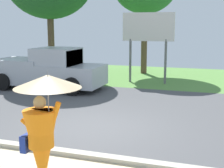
% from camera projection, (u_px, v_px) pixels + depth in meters
% --- Properties ---
extents(ground_plane, '(40.00, 22.00, 0.20)m').
position_uv_depth(ground_plane, '(123.00, 105.00, 11.87)').
color(ground_plane, '#4C4C4F').
extents(monk_pedestrian, '(1.14, 1.13, 2.13)m').
position_uv_depth(monk_pedestrian, '(43.00, 127.00, 5.44)').
color(monk_pedestrian, orange).
rests_on(monk_pedestrian, ground_plane).
extents(pickup_truck, '(5.20, 2.28, 1.88)m').
position_uv_depth(pickup_truck, '(48.00, 70.00, 14.60)').
color(pickup_truck, '#ADB2BA').
rests_on(pickup_truck, ground_plane).
extents(roadside_billboard, '(2.60, 0.12, 3.50)m').
position_uv_depth(roadside_billboard, '(148.00, 32.00, 15.80)').
color(roadside_billboard, slate).
rests_on(roadside_billboard, ground_plane).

